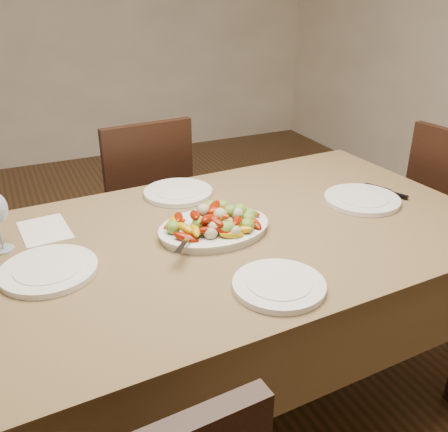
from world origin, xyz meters
TOP-DOWN VIEW (x-y plane):
  - floor at (0.00, 0.00)m, footprint 6.00×6.00m
  - dining_table at (0.18, -0.24)m, footprint 1.89×1.13m
  - chair_far at (0.14, 0.69)m, footprint 0.45×0.45m
  - serving_platter at (0.15, -0.23)m, footprint 0.38×0.29m
  - roasted_vegetables at (0.15, -0.23)m, footprint 0.31×0.22m
  - serving_spoon at (0.09, -0.27)m, footprint 0.26×0.22m
  - plate_left at (-0.38, -0.26)m, footprint 0.28×0.28m
  - plate_right at (0.76, -0.23)m, footprint 0.28×0.28m
  - plate_far at (0.15, 0.13)m, footprint 0.27×0.27m
  - plate_near at (0.18, -0.60)m, footprint 0.26×0.26m
  - menu_card at (-0.36, 0.03)m, footprint 0.17×0.22m
  - table_knife at (0.91, -0.21)m, footprint 0.10×0.19m

SIDE VIEW (x-z plane):
  - floor at x=0.00m, z-range 0.00..0.00m
  - dining_table at x=0.18m, z-range 0.00..0.76m
  - chair_far at x=0.14m, z-range 0.00..0.95m
  - menu_card at x=-0.36m, z-range 0.76..0.76m
  - table_knife at x=0.91m, z-range 0.76..0.77m
  - plate_left at x=-0.38m, z-range 0.76..0.78m
  - plate_right at x=0.76m, z-range 0.76..0.78m
  - plate_far at x=0.15m, z-range 0.76..0.78m
  - plate_near at x=0.18m, z-range 0.76..0.78m
  - serving_platter at x=0.15m, z-range 0.76..0.78m
  - serving_spoon at x=0.09m, z-range 0.79..0.82m
  - roasted_vegetables at x=0.15m, z-range 0.78..0.87m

